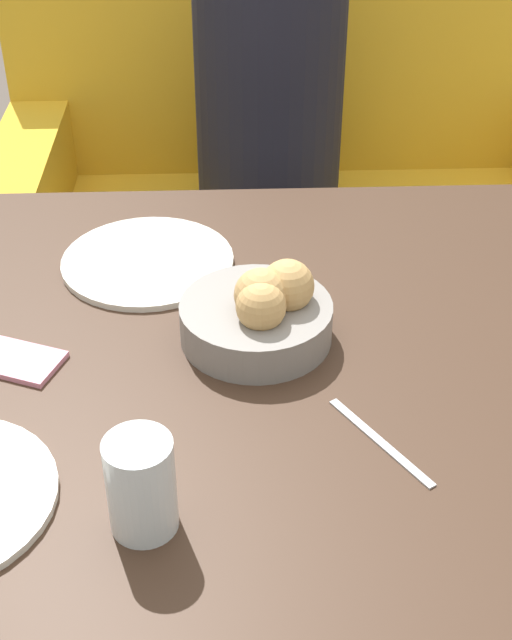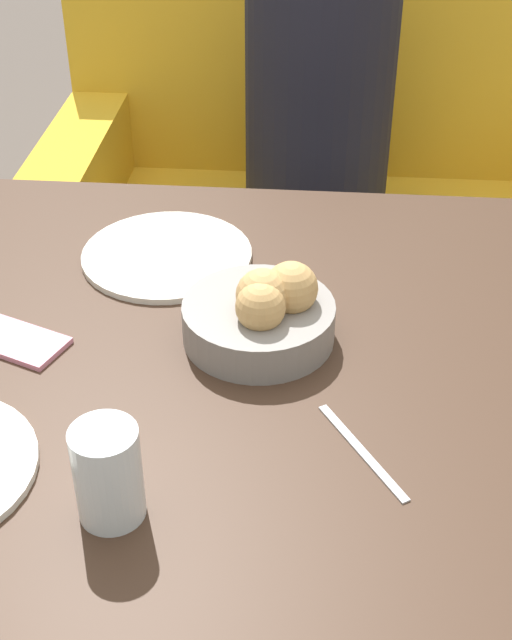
% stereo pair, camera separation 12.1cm
% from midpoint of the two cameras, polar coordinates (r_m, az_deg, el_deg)
% --- Properties ---
extents(dining_table, '(1.46, 0.99, 0.71)m').
position_cam_midpoint_polar(dining_table, '(1.25, 6.25, -5.71)').
color(dining_table, '#3D281C').
rests_on(dining_table, ground_plane).
extents(couch, '(1.41, 0.70, 0.88)m').
position_cam_midpoint_polar(couch, '(2.29, 7.43, 5.48)').
color(couch, gold).
rests_on(couch, ground_plane).
extents(seated_person, '(0.32, 0.41, 1.18)m').
position_cam_midpoint_polar(seated_person, '(2.06, 5.42, 8.14)').
color(seated_person, '#23232D').
rests_on(seated_person, ground_plane).
extents(bread_basket, '(0.21, 0.21, 0.11)m').
position_cam_midpoint_polar(bread_basket, '(1.20, 3.18, 0.37)').
color(bread_basket, gray).
rests_on(bread_basket, dining_table).
extents(plate_far_center, '(0.27, 0.27, 0.01)m').
position_cam_midpoint_polar(plate_far_center, '(1.40, -3.41, 4.11)').
color(plate_far_center, silver).
rests_on(plate_far_center, dining_table).
extents(water_tumbler, '(0.07, 0.07, 0.12)m').
position_cam_midpoint_polar(water_tumbler, '(0.95, -6.05, -9.90)').
color(water_tumbler, silver).
rests_on(water_tumbler, dining_table).
extents(fork_silver, '(0.11, 0.16, 0.00)m').
position_cam_midpoint_polar(fork_silver, '(1.07, 9.87, -8.41)').
color(fork_silver, '#B7B7BC').
rests_on(fork_silver, dining_table).
extents(cell_phone, '(0.17, 0.12, 0.01)m').
position_cam_midpoint_polar(cell_phone, '(1.25, -12.83, -1.33)').
color(cell_phone, pink).
rests_on(cell_phone, dining_table).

